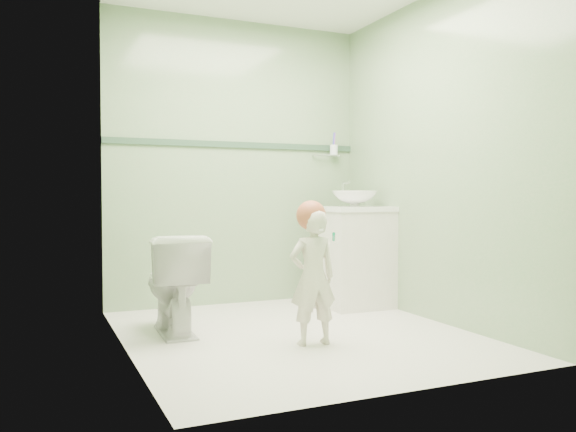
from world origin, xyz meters
name	(u,v)px	position (x,y,z in m)	size (l,w,h in m)	color
ground	(297,334)	(0.00, 0.00, 0.00)	(2.50, 2.50, 0.00)	silver
room_shell	(297,153)	(0.00, 0.00, 1.20)	(2.50, 2.54, 2.40)	#7BA475
trim_stripe	(237,145)	(0.00, 1.24, 1.35)	(2.20, 0.02, 0.05)	#304E3A
vanity	(354,258)	(0.84, 0.70, 0.40)	(0.52, 0.50, 0.80)	white
counter	(355,209)	(0.84, 0.70, 0.81)	(0.54, 0.52, 0.04)	white
basin	(355,199)	(0.84, 0.70, 0.89)	(0.37, 0.37, 0.13)	white
faucet	(344,189)	(0.84, 0.89, 0.97)	(0.03, 0.13, 0.18)	silver
cup_holder	(333,150)	(0.89, 1.18, 1.33)	(0.26, 0.07, 0.21)	silver
toilet	(174,284)	(-0.74, 0.36, 0.33)	(0.37, 0.65, 0.67)	white
toddler	(313,277)	(-0.02, -0.28, 0.42)	(0.30, 0.20, 0.83)	beige
hair_cap	(311,215)	(-0.02, -0.25, 0.80)	(0.18, 0.18, 0.18)	#A85234
teal_toothbrush	(332,236)	(0.05, -0.41, 0.68)	(0.11, 0.13, 0.08)	#007E51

